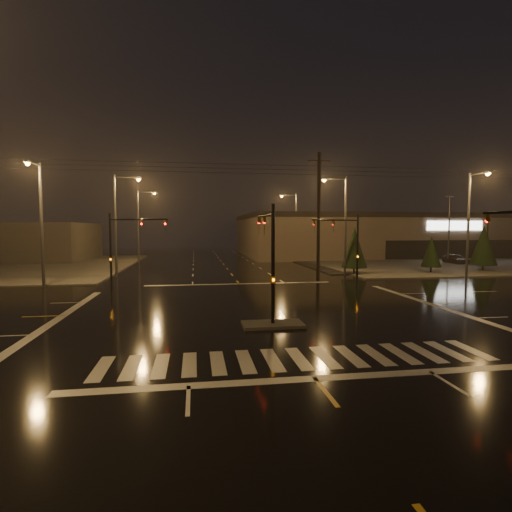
% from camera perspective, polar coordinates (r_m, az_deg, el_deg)
% --- Properties ---
extents(ground, '(140.00, 140.00, 0.00)m').
position_cam_1_polar(ground, '(23.84, 0.54, -7.66)').
color(ground, black).
rests_on(ground, ground).
extents(sidewalk_ne, '(36.00, 36.00, 0.12)m').
position_cam_1_polar(sidewalk_ne, '(63.06, 23.67, -0.66)').
color(sidewalk_ne, '#42403B').
rests_on(sidewalk_ne, ground).
extents(median_island, '(3.00, 1.60, 0.15)m').
position_cam_1_polar(median_island, '(19.99, 2.42, -9.73)').
color(median_island, '#42403B').
rests_on(median_island, ground).
extents(crosswalk, '(15.00, 2.60, 0.01)m').
position_cam_1_polar(crosswalk, '(15.32, 6.16, -14.34)').
color(crosswalk, beige).
rests_on(crosswalk, ground).
extents(stop_bar_near, '(16.00, 0.50, 0.01)m').
position_cam_1_polar(stop_bar_near, '(13.51, 8.43, -16.92)').
color(stop_bar_near, beige).
rests_on(stop_bar_near, ground).
extents(stop_bar_far, '(16.00, 0.50, 0.01)m').
position_cam_1_polar(stop_bar_far, '(34.59, -2.40, -4.00)').
color(stop_bar_far, beige).
rests_on(stop_bar_far, ground).
extents(parking_lot, '(50.00, 24.00, 0.08)m').
position_cam_1_polar(parking_lot, '(64.28, 28.40, -0.74)').
color(parking_lot, black).
rests_on(parking_lot, ground).
extents(retail_building, '(60.20, 28.30, 7.20)m').
position_cam_1_polar(retail_building, '(79.18, 20.61, 3.05)').
color(retail_building, brown).
rests_on(retail_building, ground).
extents(signal_mast_median, '(0.25, 4.59, 6.00)m').
position_cam_1_polar(signal_mast_median, '(20.35, 1.95, 1.00)').
color(signal_mast_median, black).
rests_on(signal_mast_median, ground).
extents(signal_mast_ne, '(4.84, 1.86, 6.00)m').
position_cam_1_polar(signal_mast_ne, '(35.75, 13.06, 2.26)').
color(signal_mast_ne, black).
rests_on(signal_mast_ne, ground).
extents(signal_mast_nw, '(4.84, 1.86, 6.00)m').
position_cam_1_polar(signal_mast_nw, '(33.69, -18.54, 2.05)').
color(signal_mast_nw, black).
rests_on(signal_mast_nw, ground).
extents(streetlight_1, '(2.77, 0.32, 10.00)m').
position_cam_1_polar(streetlight_1, '(41.72, -19.05, 5.14)').
color(streetlight_1, '#38383A').
rests_on(streetlight_1, ground).
extents(streetlight_2, '(2.77, 0.32, 10.00)m').
position_cam_1_polar(streetlight_2, '(57.53, -16.20, 4.83)').
color(streetlight_2, '#38383A').
rests_on(streetlight_2, ground).
extents(streetlight_3, '(2.77, 0.32, 10.00)m').
position_cam_1_polar(streetlight_3, '(41.82, 12.27, 5.26)').
color(streetlight_3, '#38383A').
rests_on(streetlight_3, ground).
extents(streetlight_4, '(2.77, 0.32, 10.00)m').
position_cam_1_polar(streetlight_4, '(60.92, 5.49, 4.92)').
color(streetlight_4, '#38383A').
rests_on(streetlight_4, ground).
extents(streetlight_5, '(0.32, 2.77, 10.00)m').
position_cam_1_polar(streetlight_5, '(36.36, -28.51, 5.07)').
color(streetlight_5, '#38383A').
rests_on(streetlight_5, ground).
extents(streetlight_6, '(0.32, 2.77, 10.00)m').
position_cam_1_polar(streetlight_6, '(42.86, 28.34, 4.84)').
color(streetlight_6, '#38383A').
rests_on(streetlight_6, ground).
extents(utility_pole_1, '(2.20, 0.32, 12.00)m').
position_cam_1_polar(utility_pole_1, '(38.89, 8.93, 5.89)').
color(utility_pole_1, black).
rests_on(utility_pole_1, ground).
extents(conifer_0, '(2.66, 2.66, 4.85)m').
position_cam_1_polar(conifer_0, '(42.85, 13.88, 1.15)').
color(conifer_0, black).
rests_on(conifer_0, ground).
extents(conifer_1, '(2.07, 2.07, 3.93)m').
position_cam_1_polar(conifer_1, '(46.38, 23.77, 0.57)').
color(conifer_1, black).
rests_on(conifer_1, ground).
extents(conifer_2, '(2.84, 2.84, 5.14)m').
position_cam_1_polar(conifer_2, '(51.27, 29.75, 1.36)').
color(conifer_2, black).
rests_on(conifer_2, ground).
extents(car_parked, '(1.74, 4.17, 1.41)m').
position_cam_1_polar(car_parked, '(59.56, 26.64, -0.38)').
color(car_parked, black).
rests_on(car_parked, ground).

